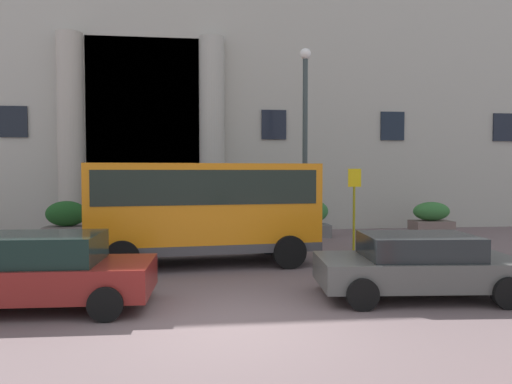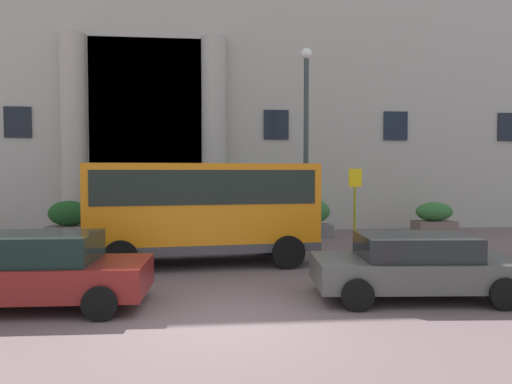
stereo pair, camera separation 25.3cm
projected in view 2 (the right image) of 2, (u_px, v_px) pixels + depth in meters
The scene contains 11 objects.
ground_plane at pixel (225, 327), 8.26m from camera, with size 80.00×64.00×0.12m, color #655455.
office_building_facade at pixel (212, 19), 25.16m from camera, with size 34.28×9.79×21.35m.
orange_minibus at pixel (203, 204), 13.60m from camera, with size 6.46×3.15×2.85m.
bus_stop_sign at pixel (355, 200), 15.83m from camera, with size 0.44×0.08×2.72m.
hedge_planter_east at pixel (434, 220), 19.55m from camera, with size 1.60×0.99×1.37m.
hedge_planter_entrance_right at pixel (159, 222), 18.66m from camera, with size 1.69×0.87×1.35m.
hedge_planter_far_east at pixel (69, 222), 17.74m from camera, with size 1.55×0.91×1.54m.
hedge_planter_far_west at pixel (308, 218), 19.14m from camera, with size 1.87×0.97×1.55m.
parked_estate_mid at pixel (415, 265), 9.93m from camera, with size 4.27×2.29×1.32m.
parked_compact_extra at pixel (34, 270), 9.20m from camera, with size 4.35×2.10×1.44m.
lamppost_plaza_centre at pixel (306, 130), 17.10m from camera, with size 0.40×0.40×7.01m.
Camera 2 is at (-0.29, -8.16, 2.64)m, focal length 33.62 mm.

